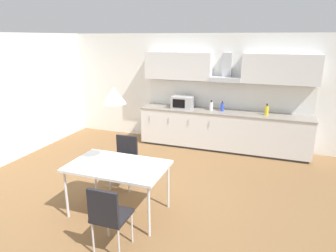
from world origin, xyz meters
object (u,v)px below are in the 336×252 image
at_px(bottle_blue, 222,107).
at_px(pendant_lamp, 114,95).
at_px(dining_table, 118,168).
at_px(bottle_white, 211,106).
at_px(chair_far_left, 125,156).
at_px(bottle_yellow, 267,110).
at_px(microwave, 183,102).
at_px(chair_near_right, 108,213).

xyz_separation_m(bottle_blue, pendant_lamp, (-0.92, -3.16, 0.77)).
bearing_deg(dining_table, bottle_white, 78.03).
bearing_deg(bottle_white, chair_far_left, -112.73).
xyz_separation_m(bottle_white, chair_far_left, (-0.98, -2.34, -0.45)).
distance_m(bottle_blue, pendant_lamp, 3.37).
bearing_deg(bottle_yellow, bottle_blue, 177.12).
xyz_separation_m(microwave, pendant_lamp, (0.01, -3.13, 0.72)).
distance_m(bottle_yellow, bottle_blue, 0.95).
distance_m(bottle_blue, dining_table, 3.30).
xyz_separation_m(microwave, bottle_blue, (0.92, 0.02, -0.05)).
relative_size(bottle_white, dining_table, 0.17).
bearing_deg(bottle_blue, bottle_yellow, -2.88).
distance_m(bottle_blue, chair_near_right, 4.03).
bearing_deg(bottle_blue, chair_near_right, -98.68).
height_order(microwave, dining_table, microwave).
xyz_separation_m(dining_table, pendant_lamp, (0.00, 0.00, 1.04)).
height_order(microwave, bottle_yellow, microwave).
relative_size(bottle_yellow, chair_far_left, 0.29).
bearing_deg(bottle_yellow, microwave, 179.23).
xyz_separation_m(microwave, dining_table, (0.01, -3.13, -0.32)).
bearing_deg(chair_far_left, bottle_yellow, 46.56).
relative_size(bottle_blue, pendant_lamp, 0.69).
relative_size(bottle_blue, dining_table, 0.16).
bearing_deg(pendant_lamp, bottle_white, 78.03).
relative_size(dining_table, chair_far_left, 1.59).
xyz_separation_m(bottle_white, chair_near_right, (-0.36, -3.95, -0.45)).
bearing_deg(bottle_white, dining_table, -101.97).
distance_m(bottle_white, chair_far_left, 2.58).
bearing_deg(microwave, bottle_blue, 1.41).
bearing_deg(bottle_white, chair_near_right, -95.14).
distance_m(microwave, bottle_blue, 0.92).
xyz_separation_m(dining_table, chair_near_right, (0.31, -0.80, -0.17)).
bearing_deg(bottle_yellow, dining_table, -121.00).
height_order(bottle_yellow, pendant_lamp, pendant_lamp).
bearing_deg(dining_table, microwave, 90.11).
bearing_deg(dining_table, chair_far_left, 111.33).
bearing_deg(dining_table, pendant_lamp, 0.00).
xyz_separation_m(bottle_yellow, bottle_white, (-1.20, 0.04, -0.01)).
height_order(bottle_yellow, bottle_blue, bottle_yellow).
bearing_deg(bottle_blue, chair_far_left, -117.62).
distance_m(bottle_yellow, bottle_white, 1.20).
relative_size(microwave, pendant_lamp, 1.50).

